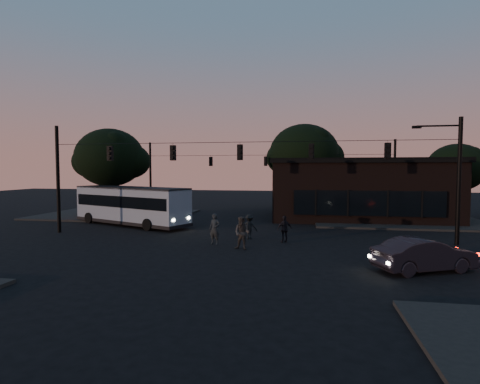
% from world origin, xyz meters
% --- Properties ---
extents(ground, '(120.00, 120.00, 0.00)m').
position_xyz_m(ground, '(0.00, 0.00, 0.00)').
color(ground, black).
rests_on(ground, ground).
extents(sidewalk_far_right, '(14.00, 10.00, 0.15)m').
position_xyz_m(sidewalk_far_right, '(12.00, 14.00, 0.07)').
color(sidewalk_far_right, black).
rests_on(sidewalk_far_right, ground).
extents(sidewalk_far_left, '(14.00, 10.00, 0.15)m').
position_xyz_m(sidewalk_far_left, '(-14.00, 14.00, 0.07)').
color(sidewalk_far_left, black).
rests_on(sidewalk_far_left, ground).
extents(building, '(15.40, 10.41, 5.40)m').
position_xyz_m(building, '(9.00, 15.97, 2.71)').
color(building, black).
rests_on(building, ground).
extents(tree_behind, '(7.60, 7.60, 9.43)m').
position_xyz_m(tree_behind, '(4.00, 22.00, 6.19)').
color(tree_behind, black).
rests_on(tree_behind, ground).
extents(tree_right, '(5.20, 5.20, 6.86)m').
position_xyz_m(tree_right, '(18.00, 18.00, 4.63)').
color(tree_right, black).
rests_on(tree_right, ground).
extents(tree_left, '(6.40, 6.40, 8.30)m').
position_xyz_m(tree_left, '(-14.00, 13.00, 5.57)').
color(tree_left, black).
rests_on(tree_left, ground).
extents(signal_rig_near, '(26.24, 0.30, 7.50)m').
position_xyz_m(signal_rig_near, '(0.00, 4.00, 4.45)').
color(signal_rig_near, black).
rests_on(signal_rig_near, ground).
extents(signal_rig_far, '(26.24, 0.30, 7.50)m').
position_xyz_m(signal_rig_far, '(0.00, 20.00, 4.20)').
color(signal_rig_far, black).
rests_on(signal_rig_far, ground).
extents(bus, '(10.96, 6.68, 3.06)m').
position_xyz_m(bus, '(-9.61, 8.18, 1.72)').
color(bus, gray).
rests_on(bus, ground).
extents(car, '(4.69, 3.22, 1.46)m').
position_xyz_m(car, '(9.28, -2.49, 0.73)').
color(car, black).
rests_on(car, ground).
extents(pedestrian_a, '(0.75, 0.57, 1.83)m').
position_xyz_m(pedestrian_a, '(-1.14, 1.77, 0.92)').
color(pedestrian_a, black).
rests_on(pedestrian_a, ground).
extents(pedestrian_b, '(1.04, 0.90, 1.85)m').
position_xyz_m(pedestrian_b, '(0.70, 0.61, 0.92)').
color(pedestrian_b, '#2E2C2A').
rests_on(pedestrian_b, ground).
extents(pedestrian_c, '(1.04, 0.81, 1.64)m').
position_xyz_m(pedestrian_c, '(2.93, 3.01, 0.82)').
color(pedestrian_c, black).
rests_on(pedestrian_c, ground).
extents(pedestrian_d, '(1.08, 0.69, 1.59)m').
position_xyz_m(pedestrian_d, '(0.65, 3.78, 0.79)').
color(pedestrian_d, black).
rests_on(pedestrian_d, ground).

